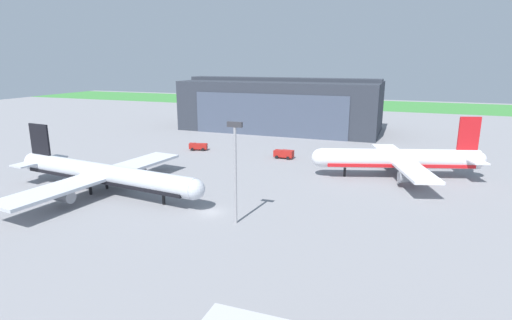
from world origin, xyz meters
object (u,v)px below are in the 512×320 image
at_px(airliner_near_left, 103,174).
at_px(baggage_tug, 198,146).
at_px(airliner_far_right, 398,159).
at_px(maintenance_hangar, 281,105).
at_px(apron_light_mast, 235,164).
at_px(fuel_bowser, 284,154).

xyz_separation_m(airliner_near_left, baggage_tug, (-1.23, 40.37, -2.56)).
bearing_deg(airliner_far_right, maintenance_hangar, 129.30).
height_order(maintenance_hangar, airliner_near_left, maintenance_hangar).
height_order(airliner_far_right, apron_light_mast, apron_light_mast).
height_order(airliner_far_right, fuel_bowser, airliner_far_right).
xyz_separation_m(airliner_far_right, baggage_tug, (-54.38, 9.04, -2.88)).
relative_size(airliner_far_right, fuel_bowser, 6.97).
bearing_deg(maintenance_hangar, airliner_far_right, -50.70).
xyz_separation_m(maintenance_hangar, airliner_near_left, (-10.45, -83.51, -5.31)).
xyz_separation_m(maintenance_hangar, apron_light_mast, (19.53, -88.50, 0.65)).
xyz_separation_m(fuel_bowser, apron_light_mast, (5.29, -44.43, 8.42)).
bearing_deg(baggage_tug, fuel_bowser, -2.04).
bearing_deg(fuel_bowser, maintenance_hangar, 107.91).
xyz_separation_m(maintenance_hangar, baggage_tug, (-11.68, -43.14, -7.87)).
bearing_deg(fuel_bowser, airliner_far_right, -15.90).
bearing_deg(apron_light_mast, airliner_far_right, 57.46).
relative_size(maintenance_hangar, airliner_far_right, 1.95).
distance_m(airliner_near_left, apron_light_mast, 30.97).
height_order(maintenance_hangar, apron_light_mast, maintenance_hangar).
height_order(fuel_bowser, baggage_tug, fuel_bowser).
relative_size(airliner_far_right, apron_light_mast, 2.23).
height_order(airliner_near_left, apron_light_mast, apron_light_mast).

